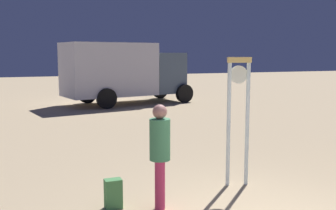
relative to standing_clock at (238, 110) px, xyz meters
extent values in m
cylinder|color=white|center=(-0.17, 0.04, -0.27)|extent=(0.07, 0.07, 2.24)
cylinder|color=white|center=(0.17, -0.04, -0.27)|extent=(0.07, 0.07, 2.24)
cube|color=#F8CD6E|center=(0.00, 0.00, 0.91)|extent=(0.44, 0.18, 0.10)
cylinder|color=white|center=(0.01, 0.03, 0.64)|extent=(0.32, 0.11, 0.32)
cube|color=black|center=(0.01, 0.05, 0.64)|extent=(0.08, 0.03, 0.03)
cube|color=black|center=(0.01, 0.05, 0.64)|extent=(0.12, 0.04, 0.03)
cylinder|color=#C8315E|center=(-1.70, -0.54, -0.99)|extent=(0.15, 0.15, 0.80)
cylinder|color=#C8315E|center=(-1.76, -0.68, -0.99)|extent=(0.15, 0.15, 0.80)
cylinder|color=#43875A|center=(-1.73, -0.61, -0.27)|extent=(0.32, 0.32, 0.63)
sphere|color=#A56E65|center=(-1.73, -0.61, 0.15)|extent=(0.22, 0.22, 0.22)
cube|color=#4A8E4D|center=(-2.38, -0.28, -1.15)|extent=(0.26, 0.18, 0.47)
cube|color=#4F8D5E|center=(-2.38, -0.17, -1.22)|extent=(0.18, 0.04, 0.21)
cube|color=silver|center=(0.44, 12.22, 0.29)|extent=(4.50, 3.06, 2.46)
cube|color=#495B70|center=(3.31, 12.78, 0.07)|extent=(2.00, 2.46, 2.01)
cube|color=black|center=(4.11, 12.94, 0.47)|extent=(0.38, 1.82, 0.88)
cylinder|color=black|center=(4.11, 11.74, -0.94)|extent=(0.93, 0.42, 0.90)
cylinder|color=black|center=(3.66, 14.05, -0.94)|extent=(0.93, 0.42, 0.90)
cylinder|color=black|center=(0.02, 10.94, -0.94)|extent=(0.93, 0.42, 0.90)
cylinder|color=black|center=(-0.43, 13.24, -0.94)|extent=(0.93, 0.42, 0.90)
camera|label=1|loc=(-3.74, -6.07, 1.01)|focal=42.07mm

